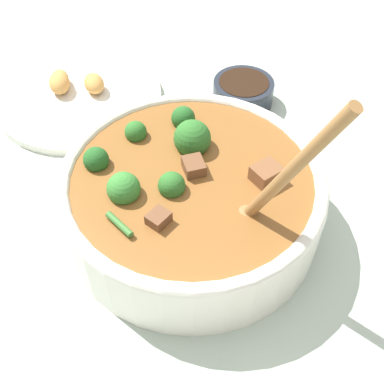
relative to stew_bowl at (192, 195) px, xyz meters
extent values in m
plane|color=#ADBCAD|center=(0.00, 0.00, -0.05)|extent=(4.00, 4.00, 0.00)
cylinder|color=white|center=(0.00, 0.00, -0.01)|extent=(0.30, 0.30, 0.08)
torus|color=white|center=(0.00, 0.00, 0.03)|extent=(0.30, 0.30, 0.02)
cylinder|color=brown|center=(0.00, 0.00, 0.00)|extent=(0.28, 0.28, 0.05)
sphere|color=#2D6B28|center=(0.01, -0.05, 0.04)|extent=(0.04, 0.04, 0.04)
cylinder|color=#6B9956|center=(0.01, -0.05, 0.01)|extent=(0.02, 0.02, 0.02)
sphere|color=#2D6B28|center=(0.08, -0.05, 0.04)|extent=(0.03, 0.03, 0.03)
cylinder|color=#6B9956|center=(0.08, -0.05, 0.02)|extent=(0.01, 0.01, 0.01)
sphere|color=#387F33|center=(0.07, 0.04, 0.04)|extent=(0.04, 0.04, 0.04)
cylinder|color=#6B9956|center=(0.07, 0.04, 0.01)|extent=(0.01, 0.01, 0.02)
sphere|color=#2D6B28|center=(0.02, 0.02, 0.04)|extent=(0.03, 0.03, 0.03)
cylinder|color=#6B9956|center=(0.02, 0.02, 0.01)|extent=(0.01, 0.01, 0.01)
sphere|color=#235B23|center=(0.03, -0.09, 0.04)|extent=(0.03, 0.03, 0.03)
cylinder|color=#6B9956|center=(0.03, -0.09, 0.02)|extent=(0.01, 0.01, 0.01)
sphere|color=#235B23|center=(0.11, 0.00, 0.04)|extent=(0.03, 0.03, 0.03)
cylinder|color=#6B9956|center=(0.11, 0.00, 0.02)|extent=(0.01, 0.01, 0.01)
cube|color=brown|center=(0.02, 0.07, 0.03)|extent=(0.03, 0.03, 0.02)
cube|color=brown|center=(0.00, -0.01, 0.03)|extent=(0.03, 0.03, 0.02)
cube|color=brown|center=(-0.08, -0.01, 0.04)|extent=(0.04, 0.04, 0.02)
cylinder|color=#3D7533|center=(0.06, 0.08, 0.03)|extent=(0.03, 0.03, 0.01)
ellipsoid|color=olive|center=(-0.07, 0.04, 0.02)|extent=(0.04, 0.03, 0.01)
cylinder|color=olive|center=(-0.10, 0.06, 0.11)|extent=(0.08, 0.05, 0.18)
cylinder|color=#232833|center=(-0.03, -0.25, -0.03)|extent=(0.09, 0.09, 0.04)
cylinder|color=black|center=(-0.03, -0.25, -0.02)|extent=(0.07, 0.07, 0.01)
cylinder|color=silver|center=(0.22, -0.20, -0.04)|extent=(0.25, 0.25, 0.01)
ellipsoid|color=#CC8E47|center=(0.25, -0.22, -0.02)|extent=(0.04, 0.05, 0.02)
ellipsoid|color=#CC8E47|center=(0.25, -0.21, -0.02)|extent=(0.05, 0.05, 0.03)
ellipsoid|color=#CC8E47|center=(0.19, -0.22, -0.02)|extent=(0.05, 0.05, 0.03)
camera|label=1|loc=(-0.07, 0.36, 0.41)|focal=45.00mm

